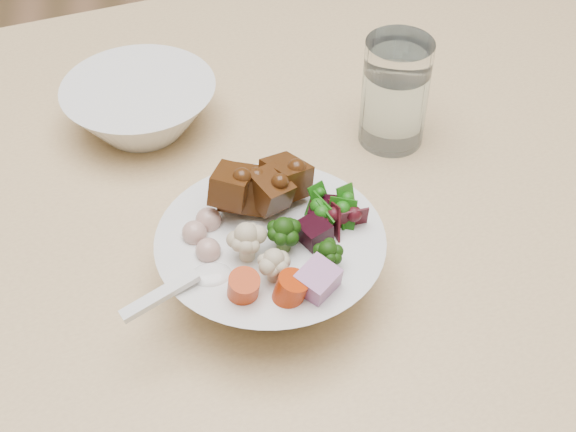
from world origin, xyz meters
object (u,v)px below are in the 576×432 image
Objects in this scene: chair_far at (338,37)px; food_bowl at (272,256)px; dining_table at (489,220)px; side_bowl at (141,107)px; water_glass at (395,97)px.

food_bowl is at bearing -107.53° from chair_far.
dining_table is 0.40m from side_bowl.
chair_far reaches higher than side_bowl.
dining_table is 9.28× the size of food_bowl.
chair_far reaches higher than dining_table.
dining_table is 11.09× the size of side_bowl.
food_bowl is at bearing -67.90° from side_bowl.
side_bowl is (-0.37, -0.58, 0.30)m from chair_far.
dining_table is at bearing -20.19° from side_bowl.
chair_far is 5.56× the size of side_bowl.
chair_far is 0.92m from food_bowl.
food_bowl is 0.27m from side_bowl.
water_glass is (-0.10, 0.07, 0.14)m from dining_table.
chair_far is at bearing 80.65° from water_glass.
food_bowl is 1.20× the size of side_bowl.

